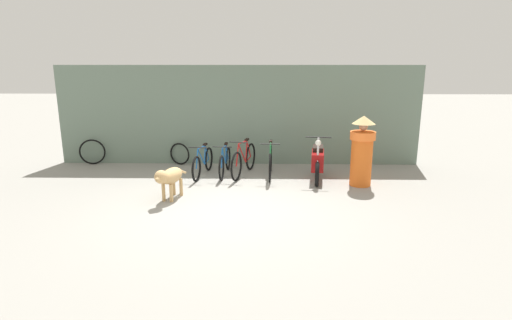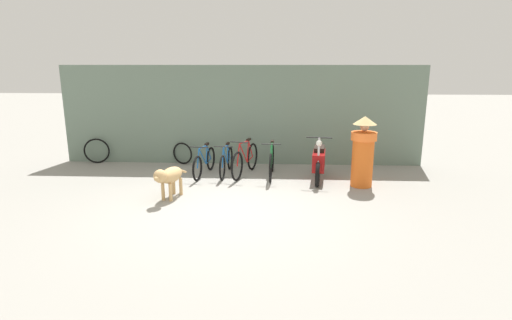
{
  "view_description": "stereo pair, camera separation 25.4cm",
  "coord_description": "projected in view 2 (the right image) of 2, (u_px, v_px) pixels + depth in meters",
  "views": [
    {
      "loc": [
        0.71,
        -7.2,
        2.69
      ],
      "look_at": [
        0.53,
        1.26,
        0.65
      ],
      "focal_mm": 28.0,
      "sensor_mm": 36.0,
      "label": 1
    },
    {
      "loc": [
        0.96,
        -7.19,
        2.69
      ],
      "look_at": [
        0.53,
        1.26,
        0.65
      ],
      "focal_mm": 28.0,
      "sensor_mm": 36.0,
      "label": 2
    }
  ],
  "objects": [
    {
      "name": "ground_plane",
      "position": [
        225.0,
        208.0,
        7.66
      ],
      "size": [
        60.0,
        60.0,
        0.0
      ],
      "primitive_type": "plane",
      "color": "gray"
    },
    {
      "name": "shop_wall_back",
      "position": [
        241.0,
        115.0,
        10.86
      ],
      "size": [
        9.79,
        0.2,
        2.67
      ],
      "color": "slate",
      "rests_on": "ground"
    },
    {
      "name": "spare_tire_left",
      "position": [
        97.0,
        151.0,
        11.04
      ],
      "size": [
        0.69,
        0.17,
        0.7
      ],
      "rotation": [
        0.0,
        0.0,
        0.19
      ],
      "color": "black",
      "rests_on": "ground"
    },
    {
      "name": "bicycle_2",
      "position": [
        245.0,
        160.0,
        9.86
      ],
      "size": [
        0.6,
        1.73,
        0.91
      ],
      "rotation": [
        0.0,
        0.0,
        -1.85
      ],
      "color": "black",
      "rests_on": "ground"
    },
    {
      "name": "bicycle_3",
      "position": [
        272.0,
        162.0,
        9.69
      ],
      "size": [
        0.46,
        1.69,
        0.89
      ],
      "rotation": [
        0.0,
        0.0,
        -1.61
      ],
      "color": "black",
      "rests_on": "ground"
    },
    {
      "name": "bicycle_0",
      "position": [
        204.0,
        162.0,
        9.84
      ],
      "size": [
        0.46,
        1.62,
        0.79
      ],
      "rotation": [
        0.0,
        0.0,
        -1.72
      ],
      "color": "black",
      "rests_on": "ground"
    },
    {
      "name": "stray_dog",
      "position": [
        169.0,
        176.0,
        8.07
      ],
      "size": [
        0.52,
        1.19,
        0.7
      ],
      "rotation": [
        0.0,
        0.0,
        4.44
      ],
      "color": "tan",
      "rests_on": "ground"
    },
    {
      "name": "motorcycle",
      "position": [
        319.0,
        162.0,
        9.45
      ],
      "size": [
        0.58,
        1.77,
        1.09
      ],
      "rotation": [
        0.0,
        0.0,
        -1.71
      ],
      "color": "black",
      "rests_on": "ground"
    },
    {
      "name": "person_in_robes",
      "position": [
        363.0,
        151.0,
        8.85
      ],
      "size": [
        0.67,
        0.67,
        1.59
      ],
      "rotation": [
        0.0,
        0.0,
        3.37
      ],
      "color": "orange",
      "rests_on": "ground"
    },
    {
      "name": "spare_tire_right",
      "position": [
        183.0,
        153.0,
        10.94
      ],
      "size": [
        0.58,
        0.25,
        0.61
      ],
      "rotation": [
        0.0,
        0.0,
        -0.35
      ],
      "color": "black",
      "rests_on": "ground"
    },
    {
      "name": "bicycle_1",
      "position": [
        226.0,
        162.0,
        9.91
      ],
      "size": [
        0.46,
        1.63,
        0.79
      ],
      "rotation": [
        0.0,
        0.0,
        -1.64
      ],
      "color": "black",
      "rests_on": "ground"
    }
  ]
}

